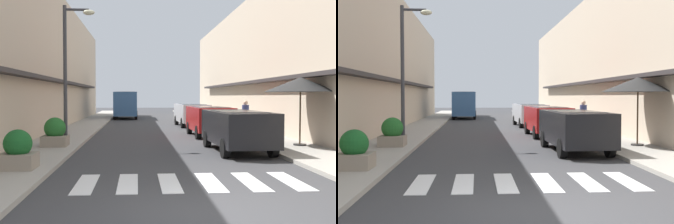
# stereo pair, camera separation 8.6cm
# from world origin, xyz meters

# --- Properties ---
(ground_plane) EXTENTS (94.70, 94.70, 0.00)m
(ground_plane) POSITION_xyz_m (0.00, 17.22, 0.00)
(ground_plane) COLOR #38383A
(sidewalk_left) EXTENTS (2.27, 60.26, 0.12)m
(sidewalk_left) POSITION_xyz_m (-4.54, 17.22, 0.06)
(sidewalk_left) COLOR #9E998E
(sidewalk_left) RESTS_ON ground_plane
(sidewalk_right) EXTENTS (2.27, 60.26, 0.12)m
(sidewalk_right) POSITION_xyz_m (4.54, 17.22, 0.06)
(sidewalk_right) COLOR #9E998E
(sidewalk_right) RESTS_ON ground_plane
(building_row_left) EXTENTS (5.50, 40.74, 8.01)m
(building_row_left) POSITION_xyz_m (-8.17, 18.37, 4.00)
(building_row_left) COLOR #C6B299
(building_row_left) RESTS_ON ground_plane
(building_row_right) EXTENTS (5.50, 40.74, 8.08)m
(building_row_right) POSITION_xyz_m (8.17, 18.37, 4.04)
(building_row_right) COLOR #C6B299
(building_row_right) RESTS_ON ground_plane
(crosswalk) EXTENTS (5.20, 2.20, 0.01)m
(crosswalk) POSITION_xyz_m (-0.00, 2.62, 0.01)
(crosswalk) COLOR silver
(crosswalk) RESTS_ON ground_plane
(parked_car_near) EXTENTS (1.92, 4.50, 1.47)m
(parked_car_near) POSITION_xyz_m (2.36, 7.75, 0.92)
(parked_car_near) COLOR black
(parked_car_near) RESTS_ON ground_plane
(parked_car_mid) EXTENTS (1.89, 4.19, 1.47)m
(parked_car_mid) POSITION_xyz_m (2.36, 13.54, 0.92)
(parked_car_mid) COLOR maroon
(parked_car_mid) RESTS_ON ground_plane
(parked_car_far) EXTENTS (1.96, 4.45, 1.47)m
(parked_car_far) POSITION_xyz_m (2.36, 20.42, 0.92)
(parked_car_far) COLOR silver
(parked_car_far) RESTS_ON ground_plane
(delivery_van) EXTENTS (2.02, 5.41, 2.37)m
(delivery_van) POSITION_xyz_m (-2.21, 30.23, 1.41)
(delivery_van) COLOR #33598C
(delivery_van) RESTS_ON ground_plane
(street_lamp) EXTENTS (1.19, 0.28, 5.27)m
(street_lamp) POSITION_xyz_m (-3.72, 9.13, 3.35)
(street_lamp) COLOR #38383D
(street_lamp) RESTS_ON sidewalk_left
(cafe_umbrella) EXTENTS (2.74, 2.74, 2.59)m
(cafe_umbrella) POSITION_xyz_m (4.96, 8.54, 2.42)
(cafe_umbrella) COLOR #262626
(cafe_umbrella) RESTS_ON sidewalk_right
(planter_corner) EXTENTS (0.90, 0.90, 1.02)m
(planter_corner) POSITION_xyz_m (-4.29, 4.12, 0.57)
(planter_corner) COLOR gray
(planter_corner) RESTS_ON sidewalk_left
(planter_midblock) EXTENTS (0.93, 0.93, 1.08)m
(planter_midblock) POSITION_xyz_m (-4.29, 9.00, 0.61)
(planter_midblock) COLOR gray
(planter_midblock) RESTS_ON sidewalk_left
(pedestrian_walking_near) EXTENTS (0.34, 0.34, 1.66)m
(pedestrian_walking_near) POSITION_xyz_m (4.06, 13.14, 0.99)
(pedestrian_walking_near) COLOR #282B33
(pedestrian_walking_near) RESTS_ON sidewalk_right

